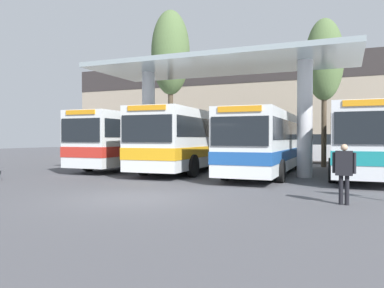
% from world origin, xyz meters
% --- Properties ---
extents(ground_plane, '(100.00, 100.00, 0.00)m').
position_xyz_m(ground_plane, '(0.00, 0.00, 0.00)').
color(ground_plane, '#4C4C51').
extents(townhouse_backdrop, '(40.00, 0.58, 8.86)m').
position_xyz_m(townhouse_backdrop, '(0.00, 22.56, 5.16)').
color(townhouse_backdrop, tan).
rests_on(townhouse_backdrop, ground_plane).
extents(station_canopy, '(13.36, 5.52, 5.73)m').
position_xyz_m(station_canopy, '(0.00, 8.36, 4.93)').
color(station_canopy, silver).
rests_on(station_canopy, ground_plane).
extents(transit_bus_left_bay, '(2.84, 11.79, 3.26)m').
position_xyz_m(transit_bus_left_bay, '(-6.11, 10.73, 1.83)').
color(transit_bus_left_bay, white).
rests_on(transit_bus_left_bay, ground_plane).
extents(transit_bus_center_bay, '(3.16, 11.70, 3.29)m').
position_xyz_m(transit_bus_center_bay, '(-2.13, 9.88, 1.84)').
color(transit_bus_center_bay, white).
rests_on(transit_bus_center_bay, ground_plane).
extents(transit_bus_right_bay, '(2.74, 11.26, 3.08)m').
position_xyz_m(transit_bus_right_bay, '(2.26, 9.22, 1.72)').
color(transit_bus_right_bay, white).
rests_on(transit_bus_right_bay, ground_plane).
extents(transit_bus_far_right_bay, '(2.86, 11.41, 3.22)m').
position_xyz_m(transit_bus_far_right_bay, '(6.65, 10.08, 1.80)').
color(transit_bus_far_right_bay, silver).
rests_on(transit_bus_far_right_bay, ground_plane).
extents(pedestrian_waiting, '(0.62, 0.28, 1.68)m').
position_xyz_m(pedestrian_waiting, '(5.96, 1.23, 1.03)').
color(pedestrian_waiting, black).
rests_on(pedestrian_waiting, ground_plane).
extents(poplar_tree_behind_left, '(2.38, 2.38, 9.47)m').
position_xyz_m(poplar_tree_behind_left, '(4.66, 15.35, 6.78)').
color(poplar_tree_behind_left, '#473A2B').
rests_on(poplar_tree_behind_left, ground_plane).
extents(poplar_tree_behind_right, '(2.79, 2.79, 11.12)m').
position_xyz_m(poplar_tree_behind_right, '(-5.84, 14.59, 7.96)').
color(poplar_tree_behind_right, '#473A2B').
rests_on(poplar_tree_behind_right, ground_plane).
extents(parked_car_street, '(4.48, 2.11, 2.13)m').
position_xyz_m(parked_car_street, '(4.03, 19.06, 1.02)').
color(parked_car_street, silver).
rests_on(parked_car_street, ground_plane).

